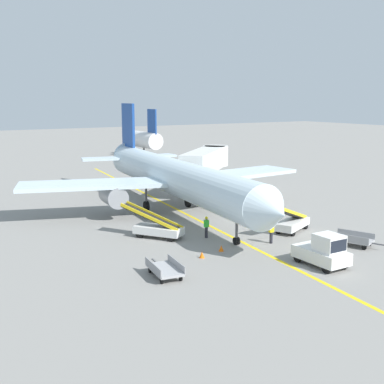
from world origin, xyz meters
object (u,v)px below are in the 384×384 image
Objects in this scene: safety_cone_nose_right at (221,248)px; safety_cone_nose_left at (196,200)px; baggage_tug_near_wing at (236,196)px; ground_crew_wing_walker at (271,231)px; airliner at (173,176)px; baggage_cart_loaded at (353,239)px; ground_crew_marshaller at (206,226)px; jet_bridge at (207,160)px; belt_loader_forward_hold at (157,228)px; pushback_tug at (324,251)px; baggage_cart_empty_trailing at (165,269)px; safety_cone_wingtip_left at (202,255)px; belt_loader_aft_hold at (292,222)px.

safety_cone_nose_left is at bearing 64.33° from safety_cone_nose_right.
ground_crew_wing_walker is (-5.83, -12.35, -0.02)m from baggage_tug_near_wing.
baggage_tug_near_wing reaches higher than safety_cone_nose_left.
airliner is 13.31m from ground_crew_wing_walker.
baggage_cart_loaded is 2.22× the size of ground_crew_marshaller.
belt_loader_forward_hold is at bearing -133.49° from jet_bridge.
pushback_tug is 0.75× the size of belt_loader_forward_hold.
baggage_cart_empty_trailing is at bearing 174.62° from baggage_cart_loaded.
belt_loader_aft_hold is at bearing 11.52° from safety_cone_wingtip_left.
safety_cone_nose_left is (13.43, 18.22, -0.25)m from baggage_cart_empty_trailing.
safety_cone_nose_left is at bearing 94.31° from baggage_cart_loaded.
ground_crew_wing_walker is at bearing -3.91° from safety_cone_nose_right.
safety_cone_nose_left is at bearing 78.53° from ground_crew_wing_walker.
baggage_cart_loaded is at bearing -97.50° from jet_bridge.
baggage_cart_empty_trailing is 10.41m from ground_crew_wing_walker.
belt_loader_aft_hold is 14.35m from baggage_cart_empty_trailing.
safety_cone_wingtip_left is at bearing -126.30° from ground_crew_marshaller.
airliner is at bearing 59.17° from baggage_cart_empty_trailing.
belt_loader_aft_hold is at bearing 10.36° from safety_cone_nose_right.
jet_bridge is 9.43m from baggage_tug_near_wing.
ground_crew_marshaller reaches higher than safety_cone_wingtip_left.
baggage_tug_near_wing is at bearing 86.07° from baggage_cart_loaded.
safety_cone_nose_right is (-10.14, -12.06, -0.71)m from baggage_tug_near_wing.
airliner is 13.22× the size of baggage_tug_near_wing.
safety_cone_nose_left is at bearing 59.65° from safety_cone_wingtip_left.
safety_cone_nose_left is at bearing 91.47° from belt_loader_aft_hold.
belt_loader_forward_hold is 1.27× the size of baggage_cart_loaded.
ground_crew_wing_walker is (10.18, 2.17, 0.44)m from baggage_cart_empty_trailing.
baggage_cart_loaded is 5.95m from ground_crew_wing_walker.
baggage_cart_loaded is at bearing -5.38° from baggage_cart_empty_trailing.
baggage_tug_near_wing reaches higher than ground_crew_marshaller.
belt_loader_forward_hold is 8.76m from ground_crew_wing_walker.
jet_bridge is at bearing 46.51° from belt_loader_forward_hold.
ground_crew_marshaller reaches higher than baggage_cart_empty_trailing.
baggage_tug_near_wing reaches higher than baggage_cart_loaded.
baggage_cart_loaded is 9.85m from safety_cone_nose_right.
safety_cone_nose_left is (-4.73, -5.10, -3.32)m from jet_bridge.
safety_cone_nose_right and safety_cone_wingtip_left have the same top height.
pushback_tug is 5.72m from baggage_cart_loaded.
baggage_cart_loaded is (-3.26, -24.73, -3.07)m from jet_bridge.
airliner is 80.31× the size of safety_cone_nose_right.
ground_crew_marshaller is (-9.14, -8.55, -0.02)m from baggage_tug_near_wing.
safety_cone_wingtip_left is (-5.20, -13.30, -3.20)m from airliner.
safety_cone_nose_right is at bearing 176.09° from ground_crew_wing_walker.
airliner is 6.19m from safety_cone_nose_left.
jet_bridge is 3.04× the size of pushback_tug.
baggage_tug_near_wing is 6.07× the size of safety_cone_nose_left.
jet_bridge is 24.98× the size of safety_cone_nose_right.
jet_bridge is at bearing 69.30° from ground_crew_wing_walker.
airliner reaches higher than baggage_cart_empty_trailing.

